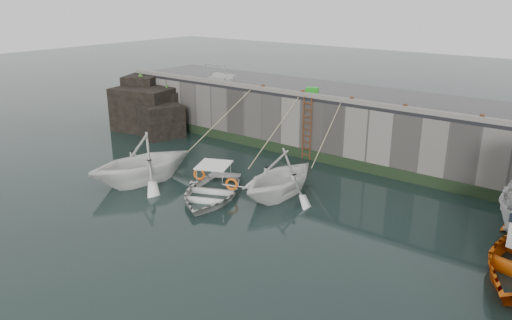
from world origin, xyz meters
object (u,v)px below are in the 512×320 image
Objects in this scene: bollard_a at (263,87)px; bollard_c at (352,100)px; ladder at (307,129)px; bollard_b at (303,93)px; bollard_e at (482,118)px; boat_near_blacktrim at (280,195)px; bollard_d at (405,107)px; boat_near_white at (143,182)px; fish_crate at (312,91)px; boat_near_blue at (211,196)px.

bollard_c is at bearing 0.00° from bollard_a.
bollard_b reaches higher than ladder.
bollard_e is at bearing 0.00° from bollard_b.
bollard_e is at bearing 39.69° from boat_near_blacktrim.
boat_near_blacktrim is at bearing -47.21° from bollard_a.
bollard_b and bollard_e have the same top height.
bollard_e reaches higher than boat_near_blacktrim.
bollard_d reaches higher than boat_near_blacktrim.
fish_crate reaches higher than boat_near_white.
bollard_d is (5.30, 0.00, 0.00)m from bollard_b.
bollard_d is (8.89, 7.56, 3.30)m from boat_near_white.
boat_near_blue is at bearing -70.22° from bollard_a.
boat_near_blue is at bearing -140.89° from bollard_e.
bollard_b is at bearing 180.00° from bollard_c.
bollard_d is 3.20m from bollard_e.
ladder is 11.43× the size of bollard_d.
bollard_c is (2.61, -0.72, -0.02)m from fish_crate.
boat_near_white is at bearing -155.73° from boat_near_blacktrim.
ladder is 2.81m from bollard_c.
bollard_c is (2.70, 0.00, 0.00)m from bollard_b.
boat_near_blue is 16.19× the size of bollard_a.
bollard_b reaches higher than boat_near_blacktrim.
bollard_b is 1.00× the size of bollard_d.
boat_near_blacktrim is (5.77, 2.49, 0.00)m from boat_near_white.
boat_near_blue is 16.19× the size of bollard_d.
boat_near_blue is 7.67m from bollard_b.
bollard_c and bollard_e have the same top height.
boat_near_blacktrim is at bearing -66.63° from bollard_b.
bollard_b is (2.50, 0.00, 0.00)m from bollard_a.
bollard_a is at bearing 180.00° from bollard_c.
boat_near_blacktrim is 7.65m from bollard_a.
boat_near_white is 10.37m from bollard_c.
boat_near_white is 17.21× the size of bollard_a.
ladder is at bearing 73.24° from boat_near_white.
bollard_e is (8.51, 6.92, 3.30)m from boat_near_blue.
ladder is 0.74× the size of boat_near_blacktrim.
ladder reaches higher than boat_near_blue.
bollard_a is at bearing 94.57° from boat_near_white.
ladder is at bearing -92.28° from fish_crate.
bollard_b and bollard_c have the same top height.
boat_near_white is 3.63m from boat_near_blue.
boat_near_white is 8.99m from bollard_b.
bollard_a is 1.00× the size of bollard_e.
fish_crate reaches higher than bollard_b.
boat_near_white is 9.64m from fish_crate.
boat_near_blacktrim is 6.43m from bollard_b.
bollard_a is (-4.69, 5.07, 3.30)m from boat_near_blacktrim.
boat_near_blacktrim is 15.45× the size of bollard_a.
boat_near_white is 6.29m from boat_near_blacktrim.
bollard_d and bollard_e have the same top height.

